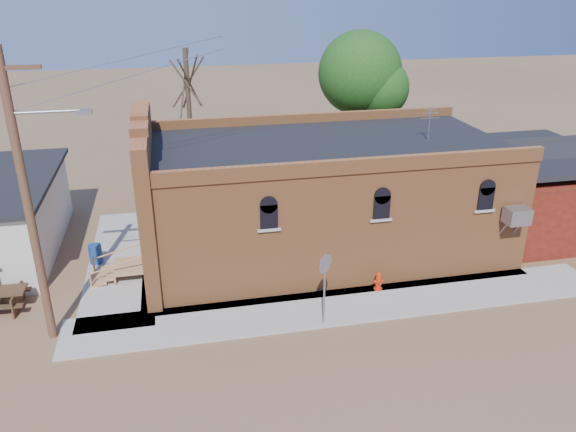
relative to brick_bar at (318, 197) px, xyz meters
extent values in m
plane|color=brown|center=(-1.64, -5.49, -2.34)|extent=(120.00, 120.00, 0.00)
cube|color=#9E9991|center=(-0.14, -4.59, -2.30)|extent=(19.00, 2.20, 0.08)
cube|color=#9E9991|center=(-7.94, 0.51, -2.30)|extent=(2.60, 10.00, 0.08)
cube|color=#B36A36|center=(0.36, 0.01, -0.09)|extent=(14.00, 7.00, 4.50)
cube|color=black|center=(0.36, 0.01, 2.21)|extent=(13.80, 6.80, 0.12)
cube|color=#B36A36|center=(-6.64, 0.01, 0.56)|extent=(0.50, 7.40, 5.80)
cube|color=navy|center=(-6.94, -1.19, 1.66)|extent=(0.08, 1.10, 1.56)
cube|color=gray|center=(6.46, -3.94, 0.26)|extent=(0.85, 0.65, 0.60)
cube|color=#4F150D|center=(9.86, 0.01, -0.74)|extent=(5.00, 6.00, 3.20)
cylinder|color=#48281D|center=(-9.84, -4.29, 2.16)|extent=(0.26, 0.26, 9.00)
cube|color=#48281D|center=(-9.84, -4.29, 6.06)|extent=(2.00, 0.12, 0.12)
cylinder|color=gray|center=(-8.94, -4.29, 4.86)|extent=(1.80, 0.08, 0.08)
cube|color=gray|center=(-7.94, -4.29, 4.81)|extent=(0.45, 0.22, 0.14)
cylinder|color=#4F382D|center=(-4.64, 7.51, 1.41)|extent=(0.24, 0.24, 7.50)
cylinder|color=#4F382D|center=(4.36, 8.01, 0.81)|extent=(0.28, 0.28, 6.30)
sphere|color=#194C15|center=(4.36, 8.01, 3.61)|extent=(4.40, 4.40, 4.40)
cylinder|color=red|center=(1.31, -3.83, -2.23)|extent=(0.36, 0.36, 0.06)
cylinder|color=red|center=(1.31, -3.83, -1.94)|extent=(0.25, 0.25, 0.53)
sphere|color=red|center=(1.31, -3.83, -1.66)|extent=(0.21, 0.21, 0.21)
cylinder|color=red|center=(1.31, -3.96, -1.93)|extent=(0.12, 0.13, 0.10)
cylinder|color=red|center=(1.18, -3.83, -1.93)|extent=(0.13, 0.12, 0.10)
cylinder|color=red|center=(1.45, -3.83, -1.93)|extent=(0.13, 0.12, 0.10)
cylinder|color=gray|center=(-1.21, -5.49, -1.10)|extent=(0.08, 0.08, 2.32)
cylinder|color=gray|center=(-1.21, -5.52, -0.04)|extent=(0.54, 0.48, 0.70)
cylinder|color=#A3091B|center=(-1.21, -5.47, -0.04)|extent=(0.54, 0.48, 0.70)
cylinder|color=navy|center=(-8.94, 0.49, -1.87)|extent=(0.66, 0.66, 0.78)
cube|color=#432D1A|center=(-11.25, -2.32, -1.98)|extent=(0.11, 1.43, 0.71)
cube|color=#432D1A|center=(-11.84, -1.73, -1.91)|extent=(1.84, 0.32, 0.05)
camera|label=1|loc=(-5.63, -20.54, 8.25)|focal=35.00mm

